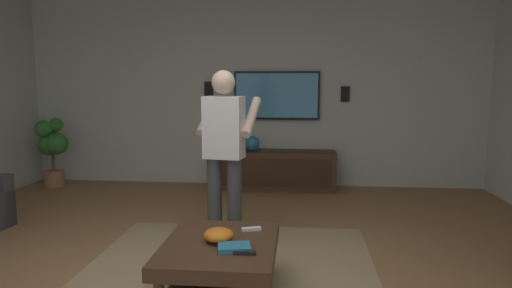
# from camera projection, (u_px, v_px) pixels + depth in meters

# --- Properties ---
(wall_back_tv) EXTENTS (0.10, 6.86, 2.89)m
(wall_back_tv) POSITION_uv_depth(u_px,v_px,m) (253.00, 87.00, 6.69)
(wall_back_tv) COLOR #B2B7AD
(wall_back_tv) RESTS_ON ground
(area_rug) EXTENTS (2.70, 2.39, 0.01)m
(area_rug) POSITION_uv_depth(u_px,v_px,m) (225.00, 282.00, 3.52)
(area_rug) COLOR #9E8460
(area_rug) RESTS_ON ground
(coffee_table) EXTENTS (1.00, 0.80, 0.40)m
(coffee_table) POSITION_uv_depth(u_px,v_px,m) (220.00, 256.00, 3.28)
(coffee_table) COLOR #422B1C
(coffee_table) RESTS_ON ground
(media_console) EXTENTS (0.45, 1.70, 0.55)m
(media_console) POSITION_uv_depth(u_px,v_px,m) (275.00, 170.00, 6.49)
(media_console) COLOR #422B1C
(media_console) RESTS_ON ground
(tv) EXTENTS (0.05, 1.24, 0.70)m
(tv) POSITION_uv_depth(u_px,v_px,m) (277.00, 96.00, 6.58)
(tv) COLOR black
(person_standing) EXTENTS (0.59, 0.60, 1.64)m
(person_standing) POSITION_uv_depth(u_px,v_px,m) (225.00, 146.00, 4.30)
(person_standing) COLOR #3F3F3F
(person_standing) RESTS_ON ground
(potted_plant_tall) EXTENTS (0.41, 0.46, 1.01)m
(potted_plant_tall) POSITION_uv_depth(u_px,v_px,m) (51.00, 145.00, 6.56)
(potted_plant_tall) COLOR #9E6B4C
(potted_plant_tall) RESTS_ON ground
(bowl) EXTENTS (0.22, 0.22, 0.10)m
(bowl) POSITION_uv_depth(u_px,v_px,m) (219.00, 235.00, 3.27)
(bowl) COLOR orange
(bowl) RESTS_ON coffee_table
(remote_white) EXTENTS (0.09, 0.16, 0.02)m
(remote_white) POSITION_uv_depth(u_px,v_px,m) (251.00, 229.00, 3.51)
(remote_white) COLOR white
(remote_white) RESTS_ON coffee_table
(remote_black) EXTENTS (0.05, 0.15, 0.02)m
(remote_black) POSITION_uv_depth(u_px,v_px,m) (245.00, 253.00, 3.03)
(remote_black) COLOR black
(remote_black) RESTS_ON coffee_table
(book) EXTENTS (0.20, 0.25, 0.04)m
(book) POSITION_uv_depth(u_px,v_px,m) (234.00, 247.00, 3.11)
(book) COLOR teal
(book) RESTS_ON coffee_table
(vase_round) EXTENTS (0.22, 0.22, 0.22)m
(vase_round) POSITION_uv_depth(u_px,v_px,m) (252.00, 143.00, 6.44)
(vase_round) COLOR teal
(vase_round) RESTS_ON media_console
(wall_speaker_left) EXTENTS (0.06, 0.12, 0.22)m
(wall_speaker_left) POSITION_uv_depth(u_px,v_px,m) (345.00, 94.00, 6.50)
(wall_speaker_left) COLOR black
(wall_speaker_right) EXTENTS (0.06, 0.12, 0.22)m
(wall_speaker_right) POSITION_uv_depth(u_px,v_px,m) (209.00, 89.00, 6.68)
(wall_speaker_right) COLOR black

